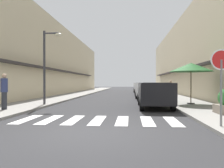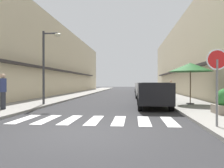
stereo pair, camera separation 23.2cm
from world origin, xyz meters
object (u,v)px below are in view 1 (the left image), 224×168
at_px(pedestrian_walking_far, 171,89).
at_px(street_lamp, 48,59).
at_px(parked_car_distant, 140,86).
at_px(cafe_umbrella, 191,67).
at_px(parked_car_mid, 147,89).
at_px(parked_car_far, 143,87).
at_px(pedestrian_walking_near, 4,90).
at_px(parked_car_near, 154,92).
at_px(round_street_sign, 221,67).

bearing_deg(pedestrian_walking_far, street_lamp, 18.97).
distance_m(parked_car_distant, cafe_umbrella, 16.85).
relative_size(parked_car_mid, pedestrian_walking_far, 2.60).
xyz_separation_m(parked_car_far, parked_car_distant, (0.00, 5.88, 0.00)).
height_order(parked_car_distant, pedestrian_walking_near, pedestrian_walking_near).
xyz_separation_m(parked_car_near, round_street_sign, (1.41, -5.88, 1.01)).
bearing_deg(cafe_umbrella, parked_car_distant, 98.30).
distance_m(cafe_umbrella, pedestrian_walking_far, 5.16).
height_order(parked_car_distant, street_lamp, street_lamp).
distance_m(parked_car_mid, pedestrian_walking_far, 2.14).
xyz_separation_m(parked_car_mid, pedestrian_walking_near, (-7.69, -8.10, 0.15)).
relative_size(parked_car_far, pedestrian_walking_near, 2.20).
distance_m(cafe_umbrella, pedestrian_walking_near, 10.87).
bearing_deg(parked_car_near, cafe_umbrella, 28.95).
height_order(parked_car_mid, round_street_sign, round_street_sign).
relative_size(street_lamp, cafe_umbrella, 1.68).
relative_size(street_lamp, pedestrian_walking_near, 2.53).
relative_size(parked_car_distant, pedestrian_walking_far, 2.86).
bearing_deg(pedestrian_walking_far, parked_car_mid, -0.17).
bearing_deg(parked_car_far, round_street_sign, -85.52).
xyz_separation_m(round_street_sign, street_lamp, (-7.91, 6.20, 1.02)).
height_order(parked_car_mid, pedestrian_walking_near, pedestrian_walking_near).
bearing_deg(pedestrian_walking_near, parked_car_near, -91.40).
height_order(round_street_sign, cafe_umbrella, cafe_umbrella).
bearing_deg(parked_car_far, parked_car_distant, 90.00).
relative_size(parked_car_near, street_lamp, 0.98).
relative_size(parked_car_far, round_street_sign, 1.66).
height_order(parked_car_near, pedestrian_walking_near, pedestrian_walking_near).
distance_m(round_street_sign, pedestrian_walking_far, 12.21).
bearing_deg(cafe_umbrella, street_lamp, -173.49).
distance_m(parked_car_near, cafe_umbrella, 3.15).
relative_size(parked_car_mid, street_lamp, 0.89).
bearing_deg(cafe_umbrella, parked_car_mid, 119.12).
xyz_separation_m(parked_car_near, street_lamp, (-6.50, 0.32, 2.04)).
xyz_separation_m(parked_car_far, pedestrian_walking_near, (-7.69, -14.48, 0.15)).
xyz_separation_m(parked_car_near, cafe_umbrella, (2.42, 1.34, 1.50)).
bearing_deg(parked_car_mid, parked_car_far, 90.00).
xyz_separation_m(cafe_umbrella, pedestrian_walking_near, (-10.12, -3.75, -1.35)).
relative_size(parked_car_far, cafe_umbrella, 1.46).
height_order(parked_car_far, parked_car_distant, same).
xyz_separation_m(parked_car_far, pedestrian_walking_far, (2.06, -5.80, 0.01)).
height_order(cafe_umbrella, pedestrian_walking_far, cafe_umbrella).
bearing_deg(parked_car_distant, round_street_sign, -86.62).
bearing_deg(street_lamp, parked_car_near, -2.83).
xyz_separation_m(parked_car_distant, pedestrian_walking_far, (2.06, -11.68, 0.01)).
bearing_deg(parked_car_near, street_lamp, 177.17).
bearing_deg(round_street_sign, parked_car_near, 103.45).
xyz_separation_m(parked_car_near, pedestrian_walking_far, (2.06, 6.27, 0.01)).
distance_m(street_lamp, pedestrian_walking_far, 10.62).
bearing_deg(round_street_sign, pedestrian_walking_far, 86.91).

